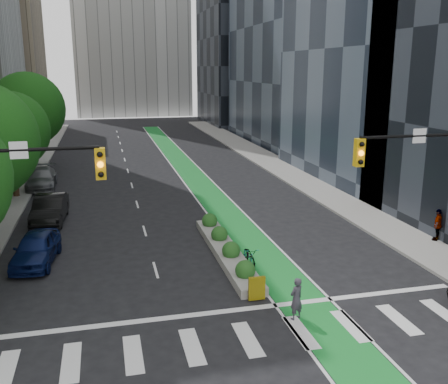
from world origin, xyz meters
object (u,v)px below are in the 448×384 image
median_planter (226,249)px  bicycle (250,256)px  parked_car_left_mid (50,209)px  cyclist (296,299)px  parked_car_left_far (42,178)px  pedestrian_far (438,225)px  parked_car_left_near (36,248)px

median_planter → bicycle: 1.73m
parked_car_left_mid → bicycle: bearing=-40.9°
bicycle → cyclist: 5.55m
bicycle → median_planter: bearing=118.1°
cyclist → bicycle: bearing=-113.0°
bicycle → parked_car_left_far: 22.55m
parked_car_left_mid → parked_car_left_far: bearing=101.7°
cyclist → parked_car_left_far: (-11.69, 24.93, -0.07)m
parked_car_left_mid → parked_car_left_far: 9.86m
median_planter → parked_car_left_mid: (-9.22, 8.13, 0.46)m
cyclist → median_planter: bearing=-107.0°
parked_car_left_mid → pedestrian_far: size_ratio=2.87×
parked_car_left_mid → pedestrian_far: pedestrian_far is taller
parked_car_left_far → pedestrian_far: (22.36, -18.73, 0.26)m
cyclist → parked_car_left_near: 13.15m
bicycle → parked_car_left_near: 10.42m
median_planter → cyclist: bearing=-82.0°
parked_car_left_near → parked_car_left_far: bearing=101.5°
parked_car_left_near → pedestrian_far: (20.91, -2.05, 0.26)m
median_planter → parked_car_left_far: size_ratio=1.94×
bicycle → parked_car_left_mid: bearing=136.6°
bicycle → cyclist: (0.19, -5.53, 0.36)m
median_planter → pedestrian_far: bearing=-4.2°
median_planter → parked_car_left_mid: 12.30m
median_planter → parked_car_left_far: parked_car_left_far is taller
parked_car_left_near → parked_car_left_mid: bearing=96.3°
bicycle → cyclist: size_ratio=1.08×
median_planter → pedestrian_far: (11.66, -0.86, 0.66)m
parked_car_left_near → pedestrian_far: bearing=1.0°
bicycle → parked_car_left_mid: size_ratio=0.36×
pedestrian_far → parked_car_left_near: bearing=-48.7°
cyclist → parked_car_left_mid: 18.30m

